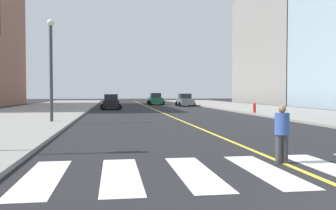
% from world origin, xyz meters
% --- Properties ---
extents(crosswalk_paint, '(13.50, 4.00, 0.01)m').
position_xyz_m(crosswalk_paint, '(0.00, 4.00, 0.01)').
color(crosswalk_paint, silver).
rests_on(crosswalk_paint, ground).
extents(lane_divider_paint, '(0.16, 80.00, 0.01)m').
position_xyz_m(lane_divider_paint, '(0.00, 40.00, 0.01)').
color(lane_divider_paint, yellow).
rests_on(lane_divider_paint, ground).
extents(parking_garage_concrete, '(18.00, 24.00, 20.34)m').
position_xyz_m(parking_garage_concrete, '(28.50, 56.34, 10.17)').
color(parking_garage_concrete, gray).
rests_on(parking_garage_concrete, ground).
extents(car_gray_nearest, '(2.54, 4.03, 1.79)m').
position_xyz_m(car_gray_nearest, '(5.41, 46.60, 0.84)').
color(car_gray_nearest, slate).
rests_on(car_gray_nearest, ground).
extents(car_black_second, '(2.49, 3.96, 1.76)m').
position_xyz_m(car_black_second, '(-4.92, 38.16, 0.82)').
color(car_black_second, black).
rests_on(car_black_second, ground).
extents(car_green_third, '(2.60, 4.17, 1.86)m').
position_xyz_m(car_green_third, '(2.01, 53.57, 0.87)').
color(car_green_third, '#236B42').
rests_on(car_green_third, ground).
extents(pedestrian_crossing, '(0.40, 0.40, 1.61)m').
position_xyz_m(pedestrian_crossing, '(-0.05, 4.83, 0.89)').
color(pedestrian_crossing, '#38383D').
rests_on(pedestrian_crossing, ground).
extents(fire_hydrant, '(0.26, 0.26, 0.89)m').
position_xyz_m(fire_hydrant, '(7.83, 26.69, 0.58)').
color(fire_hydrant, red).
rests_on(fire_hydrant, sidewalk_kerb_east).
extents(street_lamp, '(0.44, 0.44, 6.38)m').
position_xyz_m(street_lamp, '(-8.49, 19.13, 3.98)').
color(street_lamp, '#38383D').
rests_on(street_lamp, sidewalk_kerb_west).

